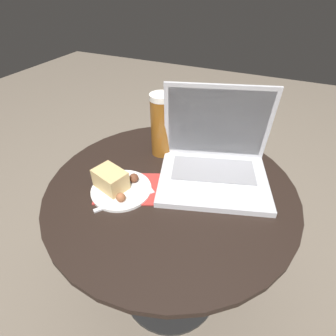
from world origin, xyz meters
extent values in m
plane|color=#726656|center=(0.00, 0.00, 0.00)|extent=(6.00, 6.00, 0.00)
cylinder|color=black|center=(0.00, 0.00, 0.01)|extent=(0.40, 0.40, 0.01)
cylinder|color=black|center=(0.00, 0.00, 0.29)|extent=(0.08, 0.08, 0.55)
cylinder|color=black|center=(0.00, 0.00, 0.57)|extent=(0.75, 0.75, 0.02)
cube|color=#B7332D|center=(-0.10, -0.06, 0.58)|extent=(0.24, 0.21, 0.00)
cube|color=silver|center=(0.11, 0.07, 0.59)|extent=(0.39, 0.34, 0.02)
cube|color=gray|center=(0.10, 0.10, 0.60)|extent=(0.28, 0.19, 0.00)
cube|color=silver|center=(0.08, 0.17, 0.72)|extent=(0.32, 0.13, 0.25)
cube|color=silver|center=(0.08, 0.17, 0.72)|extent=(0.29, 0.12, 0.23)
cylinder|color=brown|center=(-0.10, 0.15, 0.68)|extent=(0.07, 0.07, 0.20)
cylinder|color=white|center=(-0.10, 0.15, 0.79)|extent=(0.08, 0.08, 0.02)
cylinder|color=white|center=(-0.12, -0.08, 0.58)|extent=(0.18, 0.18, 0.01)
cube|color=#DBB775|center=(-0.15, -0.09, 0.62)|extent=(0.11, 0.09, 0.06)
sphere|color=#9E5B38|center=(-0.10, -0.13, 0.60)|extent=(0.03, 0.03, 0.03)
sphere|color=brown|center=(-0.10, -0.04, 0.60)|extent=(0.03, 0.03, 0.03)
cube|color=silver|center=(-0.11, -0.14, 0.58)|extent=(0.09, 0.11, 0.00)
cube|color=silver|center=(-0.05, -0.07, 0.58)|extent=(0.05, 0.06, 0.00)
camera|label=1|loc=(0.24, -0.54, 1.10)|focal=28.00mm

